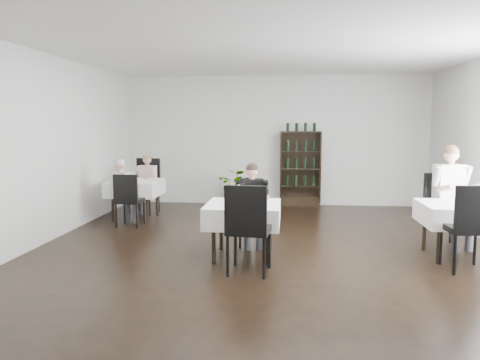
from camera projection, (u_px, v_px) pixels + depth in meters
name	position (u px, v px, depth m)	size (l,w,h in m)	color
room_shell	(265.00, 152.00, 6.44)	(9.00, 9.00, 9.00)	black
wine_shelf	(300.00, 169.00, 10.72)	(0.90, 0.28, 1.75)	black
main_table	(243.00, 214.00, 6.58)	(1.03, 1.03, 0.77)	black
left_table	(135.00, 188.00, 9.29)	(0.98, 0.98, 0.77)	black
right_table	(457.00, 214.00, 6.57)	(0.98, 0.98, 0.77)	black
potted_tree	(236.00, 187.00, 10.81)	(0.78, 0.67, 0.86)	#226121
main_chair_far	(255.00, 214.00, 7.25)	(0.45, 0.45, 0.87)	black
main_chair_near	(248.00, 223.00, 5.80)	(0.57, 0.58, 1.15)	black
left_chair_far	(146.00, 182.00, 9.92)	(0.60, 0.60, 1.16)	black
left_chair_near	(128.00, 197.00, 8.54)	(0.46, 0.47, 0.98)	black
right_chair_far	(444.00, 205.00, 7.22)	(0.62, 0.63, 1.12)	black
right_chair_near	(470.00, 222.00, 5.89)	(0.55, 0.55, 1.13)	black
diner_main	(252.00, 198.00, 7.19)	(0.52, 0.54, 1.29)	#3E3E46
diner_left_far	(146.00, 179.00, 9.90)	(0.55, 0.58, 1.25)	#3E3E46
diner_left_near	(123.00, 187.00, 8.65)	(0.52, 0.55, 1.25)	#3E3E46
diner_right_far	(452.00, 188.00, 7.12)	(0.66, 0.70, 1.57)	#3E3E46
plate_far	(247.00, 199.00, 6.80)	(0.29, 0.29, 0.09)	white
plate_near	(240.00, 203.00, 6.46)	(0.36, 0.36, 0.09)	white
pilsner_dark	(226.00, 195.00, 6.52)	(0.07, 0.07, 0.30)	black
pilsner_lager	(232.00, 193.00, 6.65)	(0.07, 0.07, 0.32)	#B7812F
coke_bottle	(239.00, 196.00, 6.55)	(0.07, 0.07, 0.27)	silver
napkin_cutlery	(257.00, 205.00, 6.38)	(0.23, 0.20, 0.02)	black
pepper_mill	(460.00, 199.00, 6.62)	(0.04, 0.04, 0.10)	black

